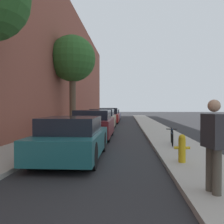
# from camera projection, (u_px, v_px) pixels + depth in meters

# --- Properties ---
(ground_plane) EXTENTS (120.00, 120.00, 0.00)m
(ground_plane) POSITION_uv_depth(u_px,v_px,m) (114.00, 131.00, 15.85)
(ground_plane) COLOR #28282B
(sidewalk_left) EXTENTS (2.00, 52.00, 0.12)m
(sidewalk_left) POSITION_uv_depth(u_px,v_px,m) (70.00, 130.00, 16.03)
(sidewalk_left) COLOR #ADA89E
(sidewalk_left) RESTS_ON ground
(sidewalk_right) EXTENTS (2.00, 52.00, 0.12)m
(sidewalk_right) POSITION_uv_depth(u_px,v_px,m) (158.00, 131.00, 15.66)
(sidewalk_right) COLOR #ADA89E
(sidewalk_right) RESTS_ON ground
(building_facade_left) EXTENTS (0.70, 52.00, 10.53)m
(building_facade_left) POSITION_uv_depth(u_px,v_px,m) (49.00, 52.00, 16.00)
(building_facade_left) COLOR brown
(building_facade_left) RESTS_ON ground
(parked_car_teal) EXTENTS (1.81, 4.09, 1.31)m
(parked_car_teal) POSITION_uv_depth(u_px,v_px,m) (72.00, 139.00, 7.51)
(parked_car_teal) COLOR black
(parked_car_teal) RESTS_ON ground
(parked_car_maroon) EXTENTS (1.87, 4.34, 1.45)m
(parked_car_maroon) POSITION_uv_depth(u_px,v_px,m) (94.00, 125.00, 12.39)
(parked_car_maroon) COLOR black
(parked_car_maroon) RESTS_ON ground
(parked_car_champagne) EXTENTS (1.78, 4.61, 1.45)m
(parked_car_champagne) POSITION_uv_depth(u_px,v_px,m) (103.00, 119.00, 17.67)
(parked_car_champagne) COLOR black
(parked_car_champagne) RESTS_ON ground
(parked_car_red) EXTENTS (1.89, 4.38, 1.50)m
(parked_car_red) POSITION_uv_depth(u_px,v_px,m) (109.00, 116.00, 23.82)
(parked_car_red) COLOR black
(parked_car_red) RESTS_ON ground
(parked_car_navy) EXTENTS (1.87, 4.60, 1.29)m
(parked_car_navy) POSITION_uv_depth(u_px,v_px,m) (112.00, 115.00, 29.16)
(parked_car_navy) COLOR black
(parked_car_navy) RESTS_ON ground
(street_tree_far) EXTENTS (3.20, 3.20, 6.44)m
(street_tree_far) POSITION_uv_depth(u_px,v_px,m) (72.00, 59.00, 16.77)
(street_tree_far) COLOR brown
(street_tree_far) RESTS_ON sidewalk_left
(fire_hydrant) EXTENTS (0.42, 0.19, 0.76)m
(fire_hydrant) POSITION_uv_depth(u_px,v_px,m) (182.00, 148.00, 6.55)
(fire_hydrant) COLOR gold
(fire_hydrant) RESTS_ON sidewalk_right
(pedestrian) EXTENTS (0.34, 0.52, 1.63)m
(pedestrian) POSITION_uv_depth(u_px,v_px,m) (214.00, 141.00, 4.21)
(pedestrian) COLOR #4C473D
(pedestrian) RESTS_ON sidewalk_right
(bicycle) EXTENTS (0.44, 1.56, 0.64)m
(bicycle) POSITION_uv_depth(u_px,v_px,m) (172.00, 136.00, 9.63)
(bicycle) COLOR black
(bicycle) RESTS_ON sidewalk_right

